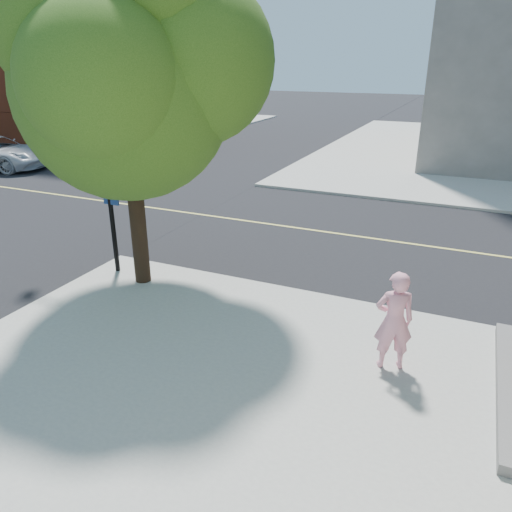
% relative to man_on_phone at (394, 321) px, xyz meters
% --- Properties ---
extents(ground, '(140.00, 140.00, 0.00)m').
position_rel_man_on_phone_xyz_m(ground, '(-6.68, 2.28, -1.03)').
color(ground, black).
rests_on(ground, ground).
extents(road_ew, '(140.00, 9.00, 0.01)m').
position_rel_man_on_phone_xyz_m(road_ew, '(-6.68, 6.78, -1.02)').
color(road_ew, black).
rests_on(road_ew, ground).
extents(road_ns, '(9.00, 140.00, 0.01)m').
position_rel_man_on_phone_xyz_m(road_ns, '(-12.18, 2.28, -1.02)').
color(road_ns, black).
rests_on(road_ns, ground).
extents(sidewalk_nw, '(26.00, 25.00, 0.12)m').
position_rel_man_on_phone_xyz_m(sidewalk_nw, '(-29.68, 23.78, -0.97)').
color(sidewalk_nw, '#ABAAA0').
rests_on(sidewalk_nw, ground).
extents(church, '(15.20, 12.00, 14.40)m').
position_rel_man_on_phone_xyz_m(church, '(-26.68, 20.28, 6.16)').
color(church, brown).
rests_on(church, sidewalk_nw).
extents(man_on_phone, '(0.78, 0.65, 1.81)m').
position_rel_man_on_phone_xyz_m(man_on_phone, '(0.00, 0.00, 0.00)').
color(man_on_phone, pink).
rests_on(man_on_phone, sidewalk_se).
extents(street_tree, '(5.72, 5.20, 7.60)m').
position_rel_man_on_phone_xyz_m(street_tree, '(-5.99, 1.21, 4.00)').
color(street_tree, black).
rests_on(street_tree, sidewalk_se).
extents(signal_pole, '(3.57, 0.41, 4.03)m').
position_rel_man_on_phone_xyz_m(signal_pole, '(-9.04, 1.43, 2.38)').
color(signal_pole, black).
rests_on(signal_pole, sidewalk_se).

